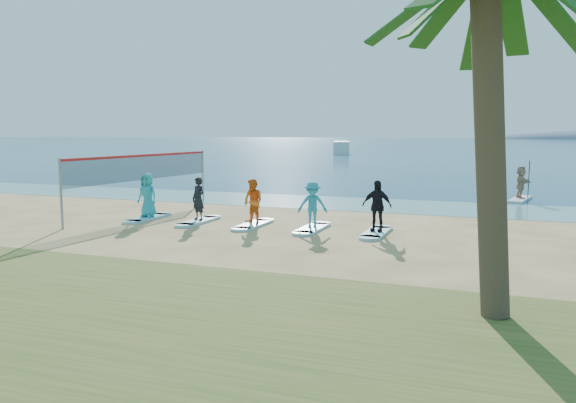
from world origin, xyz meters
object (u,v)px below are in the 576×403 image
(paddleboarder, at_px, (521,182))
(surfboard_1, at_px, (199,221))
(volleyball_net, at_px, (144,168))
(student_4, at_px, (377,206))
(surfboard_2, at_px, (253,225))
(surfboard_4, at_px, (376,233))
(surfboard_0, at_px, (148,218))
(surfboard_3, at_px, (312,228))
(boat_offshore_a, at_px, (342,154))
(student_0, at_px, (148,195))
(student_2, at_px, (253,201))
(student_1, at_px, (198,199))
(paddleboard, at_px, (520,199))
(student_3, at_px, (312,205))

(paddleboarder, distance_m, surfboard_1, 16.51)
(volleyball_net, distance_m, student_4, 10.38)
(surfboard_2, height_order, surfboard_4, same)
(surfboard_2, bearing_deg, paddleboarder, 51.52)
(surfboard_0, relative_size, surfboard_3, 1.00)
(paddleboarder, height_order, boat_offshore_a, paddleboarder)
(student_0, bearing_deg, surfboard_3, 4.50)
(boat_offshore_a, xyz_separation_m, surfboard_0, (10.43, -66.31, 0.04))
(volleyball_net, height_order, student_2, volleyball_net)
(boat_offshore_a, bearing_deg, student_1, -93.82)
(student_0, height_order, surfboard_1, student_0)
(student_0, bearing_deg, surfboard_0, 0.00)
(surfboard_2, bearing_deg, surfboard_3, 0.00)
(student_0, height_order, surfboard_4, student_0)
(surfboard_2, bearing_deg, paddleboard, 51.52)
(surfboard_2, bearing_deg, student_3, 0.00)
(student_0, bearing_deg, student_4, 4.50)
(volleyball_net, height_order, student_1, volleyball_net)
(paddleboard, relative_size, student_0, 1.75)
(boat_offshore_a, relative_size, surfboard_4, 3.66)
(surfboard_0, height_order, student_2, student_2)
(volleyball_net, xyz_separation_m, paddleboard, (15.02, 10.28, -1.84))
(volleyball_net, xyz_separation_m, student_3, (7.97, -1.45, -1.02))
(paddleboarder, xyz_separation_m, boat_offshore_a, (-24.29, 54.58, -0.92))
(student_0, distance_m, student_1, 2.27)
(student_1, relative_size, student_2, 1.00)
(surfboard_4, bearing_deg, student_2, 180.00)
(paddleboard, bearing_deg, boat_offshore_a, 125.06)
(boat_offshore_a, distance_m, surfboard_2, 67.98)
(surfboard_0, xyz_separation_m, student_0, (0.00, 0.00, 0.90))
(paddleboard, relative_size, student_3, 1.88)
(student_2, distance_m, surfboard_4, 4.62)
(boat_offshore_a, distance_m, student_1, 67.52)
(student_2, bearing_deg, volleyball_net, -172.94)
(paddleboard, bearing_deg, student_0, -128.69)
(volleyball_net, height_order, student_4, volleyball_net)
(surfboard_3, distance_m, student_3, 0.84)
(paddleboard, relative_size, surfboard_0, 1.36)
(surfboard_0, bearing_deg, volleyball_net, 128.88)
(surfboard_1, bearing_deg, surfboard_3, 0.00)
(surfboard_4, bearing_deg, surfboard_2, 180.00)
(student_2, bearing_deg, surfboard_3, 21.29)
(student_0, bearing_deg, student_3, 4.50)
(volleyball_net, relative_size, student_2, 5.59)
(surfboard_1, bearing_deg, student_3, 0.00)
(student_0, relative_size, student_1, 1.06)
(volleyball_net, bearing_deg, student_1, -22.83)
(surfboard_2, distance_m, student_2, 0.86)
(student_2, distance_m, student_3, 2.27)
(paddleboard, bearing_deg, student_4, -101.14)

